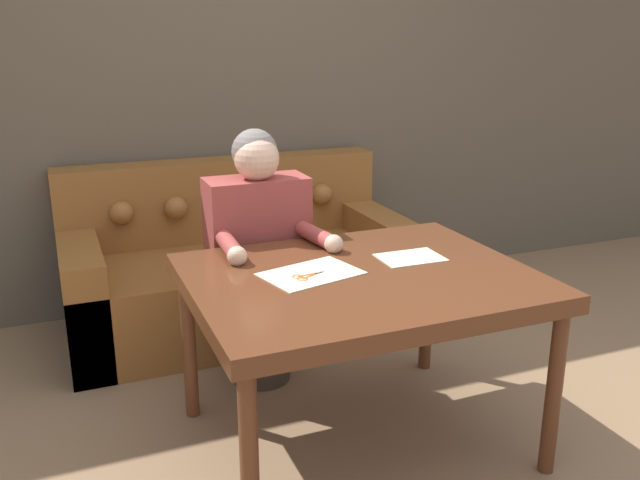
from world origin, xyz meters
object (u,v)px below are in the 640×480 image
at_px(dining_table, 360,290).
at_px(person, 259,258).
at_px(couch, 236,270).
at_px(scissors, 312,275).

height_order(dining_table, person, person).
height_order(couch, person, person).
distance_m(person, scissors, 0.62).
distance_m(couch, scissors, 1.38).
height_order(dining_table, couch, couch).
bearing_deg(couch, dining_table, -84.54).
relative_size(couch, scissors, 7.66).
bearing_deg(scissors, couch, 87.75).
relative_size(dining_table, scissors, 5.30).
bearing_deg(scissors, person, 92.40).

